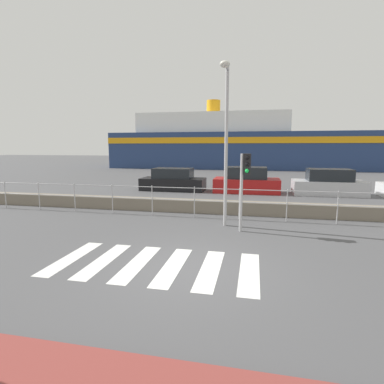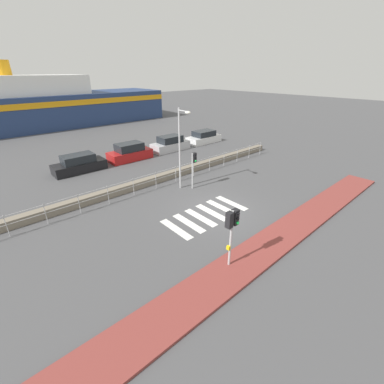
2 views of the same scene
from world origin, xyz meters
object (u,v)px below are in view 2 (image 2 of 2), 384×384
traffic_light_far (194,163)px  traffic_light_near (232,224)px  parked_car_black (79,164)px  parked_car_white (204,137)px  parked_car_silver (170,144)px  ferry_boat (41,106)px  parked_car_red (130,153)px  streetlamp (182,141)px

traffic_light_far → traffic_light_near: bearing=-121.3°
parked_car_black → parked_car_white: bearing=-0.0°
parked_car_silver → ferry_boat: bearing=106.6°
traffic_light_far → parked_car_black: traffic_light_far is taller
parked_car_black → parked_car_silver: 9.47m
parked_car_black → parked_car_silver: bearing=0.0°
ferry_boat → parked_car_white: bearing=-62.6°
ferry_boat → parked_car_black: bearing=-97.5°
traffic_light_near → parked_car_silver: 18.33m
traffic_light_far → parked_car_red: (-0.15, 8.84, -1.24)m
parked_car_red → parked_car_white: bearing=-0.0°
traffic_light_near → parked_car_silver: size_ratio=0.68×
ferry_boat → traffic_light_far: bearing=-86.4°
traffic_light_far → streetlamp: bearing=148.0°
streetlamp → parked_car_red: streetlamp is taller
ferry_boat → parked_car_black: ferry_boat is taller
traffic_light_near → parked_car_white: bearing=49.1°
parked_car_red → parked_car_silver: parked_car_red is taller
parked_car_red → traffic_light_far: bearing=-89.0°
ferry_boat → parked_car_red: ferry_boat is taller
streetlamp → parked_car_white: 13.51m
traffic_light_far → parked_car_silver: 10.04m
traffic_light_near → parked_car_red: size_ratio=0.69×
traffic_light_near → parked_car_red: traffic_light_near is taller
ferry_boat → parked_car_black: 22.41m
ferry_boat → parked_car_red: bearing=-85.3°
traffic_light_near → parked_car_white: (13.82, 15.94, -1.56)m
traffic_light_near → parked_car_red: (4.18, 15.94, -1.48)m
traffic_light_near → ferry_boat: ferry_boat is taller
parked_car_black → parked_car_white: parked_car_black is taller
traffic_light_near → parked_car_white: size_ratio=0.67×
streetlamp → parked_car_black: (-4.18, 8.40, -2.86)m
parked_car_red → parked_car_white: size_ratio=0.97×
streetlamp → parked_car_black: 9.81m
traffic_light_far → parked_car_white: bearing=42.9°
parked_car_white → parked_car_silver: bearing=180.0°
parked_car_black → parked_car_red: 4.72m
streetlamp → parked_car_black: size_ratio=1.34×
parked_car_silver → parked_car_white: size_ratio=0.98×
traffic_light_far → parked_car_red: size_ratio=0.65×
parked_car_red → parked_car_silver: bearing=0.0°
traffic_light_near → parked_car_white: 21.16m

